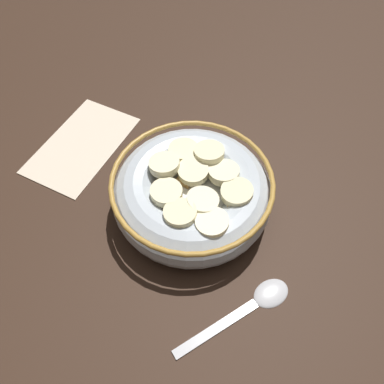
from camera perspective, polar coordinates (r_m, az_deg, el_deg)
The scene contains 4 objects.
ground_plane at distance 49.04cm, azimuth 0.00°, elevation -2.66°, with size 133.48×133.48×2.00cm, color #332116.
cereal_bowl at distance 45.61cm, azimuth 0.02°, elevation 0.03°, with size 18.85×18.85×6.54cm.
spoon at distance 43.08cm, azimuth 9.52°, elevation -15.57°, with size 14.26×4.22×0.80cm.
folded_napkin at distance 56.21cm, azimuth -15.88°, elevation 6.70°, with size 15.77×9.46×0.30cm, color beige.
Camera 1 is at (17.02, 19.65, 40.58)cm, focal length 36.36 mm.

